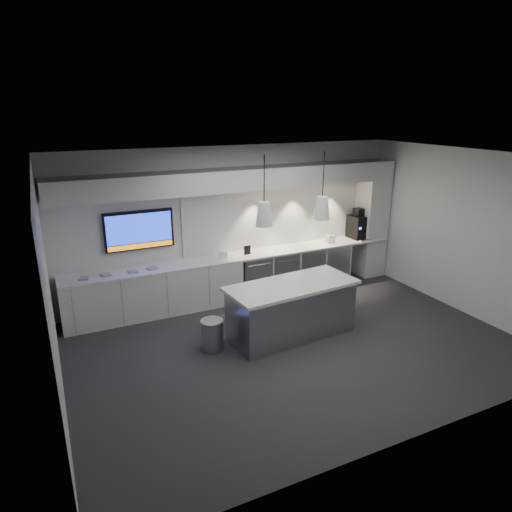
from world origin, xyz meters
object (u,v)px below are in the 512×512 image
wall_tv (139,230)px  coffee_machine (358,226)px  island (291,309)px  bin (212,335)px

wall_tv → coffee_machine: (4.75, -0.25, -0.38)m
wall_tv → coffee_machine: 4.77m
island → coffee_machine: size_ratio=3.36×
wall_tv → coffee_machine: wall_tv is taller
island → bin: size_ratio=4.48×
bin → coffee_machine: 4.57m
wall_tv → bin: bearing=-72.4°
bin → wall_tv: bearing=107.6°
island → wall_tv: bearing=128.6°
wall_tv → island: (2.00, -2.11, -1.09)m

